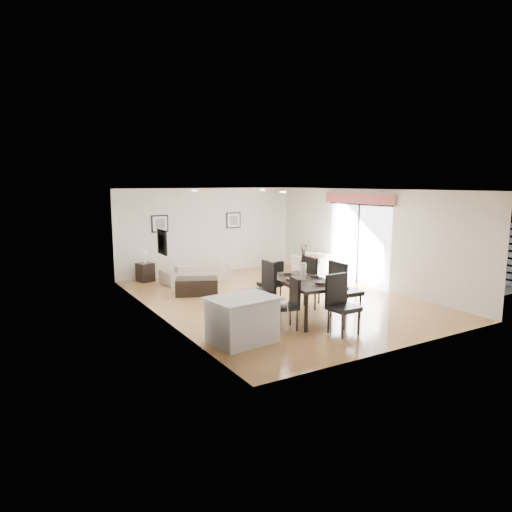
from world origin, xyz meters
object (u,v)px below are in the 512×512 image
dining_chair_wnear (289,300)px  dining_chair_efar (314,279)px  armchair (313,266)px  kitchen_island (242,319)px  sofa (196,272)px  dining_table (303,284)px  dining_chair_enear (342,287)px  dining_chair_foot (272,280)px  side_table (145,272)px  coffee_table (197,286)px  dining_chair_head (340,301)px  dining_chair_wfar (264,286)px  bar_stool (280,306)px

dining_chair_wnear → dining_chair_efar: bearing=139.7°
armchair → kitchen_island: size_ratio=0.85×
sofa → kitchen_island: 5.37m
armchair → dining_table: bearing=21.0°
armchair → dining_chair_wnear: dining_chair_wnear is taller
armchair → dining_chair_enear: (-2.02, -3.63, 0.33)m
armchair → dining_chair_foot: dining_chair_foot is taller
sofa → side_table: (-1.27, 0.74, -0.01)m
armchair → kitchen_island: bearing=11.8°
coffee_table → dining_chair_wnear: bearing=-57.7°
dining_chair_enear → sofa: bearing=14.9°
armchair → side_table: armchair is taller
dining_chair_head → coffee_table: bearing=104.1°
dining_chair_efar → dining_chair_foot: bearing=45.1°
sofa → dining_chair_wfar: bearing=82.8°
dining_chair_wnear → side_table: 5.87m
coffee_table → dining_chair_wfar: bearing=-54.4°
sofa → dining_chair_head: (0.57, -5.70, 0.35)m
dining_chair_wfar → coffee_table: size_ratio=1.12×
dining_chair_foot → dining_table: bearing=87.8°
dining_chair_head → side_table: dining_chair_head is taller
sofa → dining_chair_enear: bearing=98.5°
armchair → dining_chair_wnear: bearing=18.8°
kitchen_island → side_table: bearing=82.8°
sofa → coffee_table: sofa is taller
side_table → bar_stool: 6.01m
dining_table → side_table: size_ratio=3.78×
dining_chair_enear → side_table: 6.27m
sofa → dining_chair_foot: dining_chair_foot is taller
dining_chair_enear → side_table: (-2.52, 5.72, -0.41)m
dining_table → dining_chair_wnear: size_ratio=2.02×
dining_table → dining_chair_enear: (0.68, -0.49, -0.05)m
sofa → dining_chair_wnear: dining_chair_wnear is taller
dining_chair_foot → bar_stool: bearing=59.5°
dining_chair_foot → side_table: size_ratio=1.90×
sofa → bar_stool: size_ratio=3.07×
sofa → dining_chair_wnear: 5.01m
dining_chair_wfar → dining_chair_head: size_ratio=1.05×
dining_chair_head → bar_stool: 1.16m
dining_chair_wfar → dining_chair_foot: size_ratio=1.15×
dining_chair_foot → dining_chair_wnear: bearing=65.9°
dining_chair_efar → side_table: size_ratio=2.19×
dining_table → kitchen_island: bearing=-151.7°
dining_chair_head → dining_chair_efar: bearing=66.9°
dining_chair_wfar → dining_chair_foot: dining_chair_wfar is taller
dining_chair_foot → bar_stool: size_ratio=1.62×
dining_chair_enear → dining_chair_head: bearing=137.5°
dining_chair_efar → bar_stool: bearing=127.0°
dining_chair_foot → armchair: bearing=-146.6°
kitchen_island → bar_stool: 0.84m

